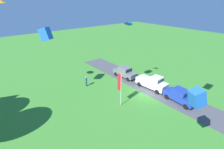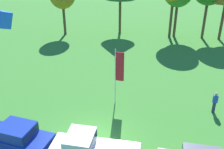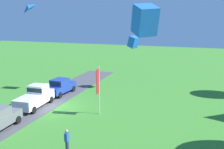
{
  "view_description": "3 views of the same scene",
  "coord_description": "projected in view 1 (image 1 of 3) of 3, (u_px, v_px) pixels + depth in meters",
  "views": [
    {
      "loc": [
        -14.24,
        18.13,
        13.22
      ],
      "look_at": [
        -0.06,
        6.7,
        5.14
      ],
      "focal_mm": 28.0,
      "sensor_mm": 36.0,
      "label": 1
    },
    {
      "loc": [
        4.68,
        -12.66,
        11.51
      ],
      "look_at": [
        0.49,
        3.37,
        3.34
      ],
      "focal_mm": 42.0,
      "sensor_mm": 36.0,
      "label": 2
    },
    {
      "loc": [
        22.45,
        13.87,
        9.17
      ],
      "look_at": [
        -0.99,
        5.71,
        3.65
      ],
      "focal_mm": 42.0,
      "sensor_mm": 36.0,
      "label": 3
    }
  ],
  "objects": [
    {
      "name": "kite_diamond_over_trees",
      "position": [
        129.0,
        23.0,
        24.67
      ],
      "size": [
        1.41,
        1.34,
        0.79
      ],
      "primitive_type": "pyramid",
      "rotation": [
        0.57,
        0.0,
        0.5
      ],
      "color": "blue"
    },
    {
      "name": "kite_box_high_left",
      "position": [
        46.0,
        34.0,
        21.85
      ],
      "size": [
        1.9,
        1.74,
        1.86
      ],
      "primitive_type": "cube",
      "rotation": [
        0.06,
        0.3,
        0.7
      ],
      "color": "blue"
    },
    {
      "name": "flag_banner",
      "position": [
        120.0,
        85.0,
        22.3
      ],
      "size": [
        0.71,
        0.08,
        4.69
      ],
      "color": "silver",
      "rests_on": "ground"
    },
    {
      "name": "person_watching_sky",
      "position": [
        86.0,
        81.0,
        28.0
      ],
      "size": [
        0.36,
        0.24,
        1.71
      ],
      "color": "#2D334C",
      "rests_on": "ground"
    },
    {
      "name": "kite_box_topmost",
      "position": [
        197.0,
        98.0,
        13.59
      ],
      "size": [
        1.45,
        1.59,
        1.6
      ],
      "primitive_type": "cube",
      "rotation": [
        0.03,
        0.3,
        1.15
      ],
      "color": "blue"
    },
    {
      "name": "car_sedan_near_entrance",
      "position": [
        125.0,
        72.0,
        31.1
      ],
      "size": [
        4.5,
        2.16,
        1.84
      ],
      "color": "slate",
      "rests_on": "ground"
    },
    {
      "name": "ground_plane",
      "position": [
        147.0,
        94.0,
        25.9
      ],
      "size": [
        120.0,
        120.0,
        0.0
      ],
      "primitive_type": "plane",
      "color": "#3D842D"
    },
    {
      "name": "car_pickup_mid_row",
      "position": [
        153.0,
        82.0,
        27.11
      ],
      "size": [
        5.11,
        2.3,
        2.14
      ],
      "color": "white",
      "rests_on": "ground"
    },
    {
      "name": "pavement_strip",
      "position": [
        156.0,
        90.0,
        27.1
      ],
      "size": [
        36.0,
        4.4,
        0.06
      ],
      "primitive_type": "cube",
      "color": "#4C4C51",
      "rests_on": "ground"
    },
    {
      "name": "car_sedan_far_end",
      "position": [
        180.0,
        95.0,
        23.66
      ],
      "size": [
        4.5,
        2.18,
        1.84
      ],
      "color": "#1E389E",
      "rests_on": "ground"
    }
  ]
}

